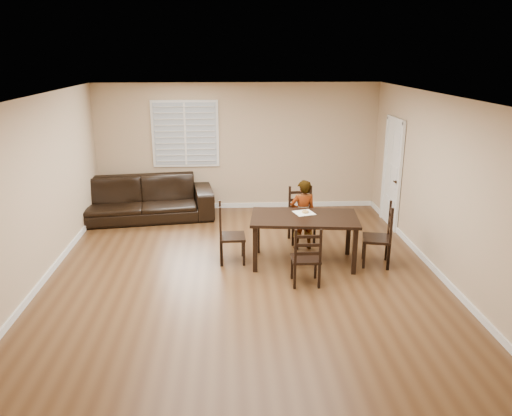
# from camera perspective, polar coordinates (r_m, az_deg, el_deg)

# --- Properties ---
(ground) EXTENTS (7.00, 7.00, 0.00)m
(ground) POSITION_cam_1_polar(r_m,az_deg,el_deg) (7.80, -1.43, -7.58)
(ground) COLOR #55371D
(ground) RESTS_ON ground
(room) EXTENTS (6.04, 7.04, 2.72)m
(room) POSITION_cam_1_polar(r_m,az_deg,el_deg) (7.40, -1.31, 5.81)
(room) COLOR tan
(room) RESTS_ON ground
(dining_table) EXTENTS (1.78, 1.13, 0.79)m
(dining_table) POSITION_cam_1_polar(r_m,az_deg,el_deg) (8.00, 5.54, -1.58)
(dining_table) COLOR black
(dining_table) RESTS_ON ground
(chair_near) EXTENTS (0.47, 0.45, 0.99)m
(chair_near) POSITION_cam_1_polar(r_m,az_deg,el_deg) (9.09, 5.10, -0.90)
(chair_near) COLOR black
(chair_near) RESTS_ON ground
(chair_far) EXTENTS (0.41, 0.39, 0.91)m
(chair_far) POSITION_cam_1_polar(r_m,az_deg,el_deg) (7.28, 5.83, -5.98)
(chair_far) COLOR black
(chair_far) RESTS_ON ground
(chair_left) EXTENTS (0.43, 0.45, 0.99)m
(chair_left) POSITION_cam_1_polar(r_m,az_deg,el_deg) (8.11, -3.59, -3.16)
(chair_left) COLOR black
(chair_left) RESTS_ON ground
(chair_right) EXTENTS (0.53, 0.55, 1.03)m
(chair_right) POSITION_cam_1_polar(r_m,az_deg,el_deg) (8.22, 14.48, -3.30)
(chair_right) COLOR black
(chair_right) RESTS_ON ground
(child) EXTENTS (0.49, 0.35, 1.24)m
(child) POSITION_cam_1_polar(r_m,az_deg,el_deg) (8.60, 5.37, -0.79)
(child) COLOR gray
(child) RESTS_ON ground
(napkin) EXTENTS (0.37, 0.37, 0.00)m
(napkin) POSITION_cam_1_polar(r_m,az_deg,el_deg) (8.15, 5.51, -0.55)
(napkin) COLOR beige
(napkin) RESTS_ON dining_table
(donut) EXTENTS (0.11, 0.11, 0.04)m
(donut) POSITION_cam_1_polar(r_m,az_deg,el_deg) (8.14, 5.66, -0.39)
(donut) COLOR #B28040
(donut) RESTS_ON napkin
(sofa) EXTENTS (3.03, 1.52, 0.85)m
(sofa) POSITION_cam_1_polar(r_m,az_deg,el_deg) (10.47, -13.00, 1.03)
(sofa) COLOR black
(sofa) RESTS_ON ground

